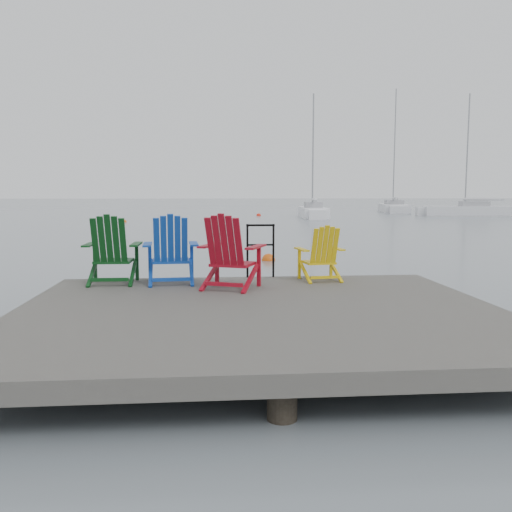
{
  "coord_description": "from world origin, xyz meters",
  "views": [
    {
      "loc": [
        -0.6,
        -6.58,
        1.91
      ],
      "look_at": [
        0.18,
        2.55,
        0.85
      ],
      "focal_mm": 38.0,
      "sensor_mm": 36.0,
      "label": 1
    }
  ],
  "objects": [
    {
      "name": "buoy_a",
      "position": [
        1.07,
        8.74,
        0.0
      ],
      "size": [
        0.39,
        0.39,
        0.39
      ],
      "primitive_type": "sphere",
      "color": "#CF4D0C",
      "rests_on": "ground"
    },
    {
      "name": "sailboat_mid",
      "position": [
        18.62,
        48.94,
        0.35
      ],
      "size": [
        4.54,
        9.8,
        12.96
      ],
      "rotation": [
        0.0,
        0.0,
        -0.23
      ],
      "color": "white",
      "rests_on": "ground"
    },
    {
      "name": "buoy_c",
      "position": [
        8.94,
        36.99,
        0.0
      ],
      "size": [
        0.38,
        0.38,
        0.38
      ],
      "primitive_type": "sphere",
      "color": "red",
      "rests_on": "ground"
    },
    {
      "name": "sailboat_near",
      "position": [
        7.63,
        36.33,
        0.36
      ],
      "size": [
        2.5,
        7.29,
        10.04
      ],
      "rotation": [
        0.0,
        0.0,
        -0.09
      ],
      "color": "white",
      "rests_on": "ground"
    },
    {
      "name": "handrail",
      "position": [
        0.25,
        2.45,
        1.04
      ],
      "size": [
        0.48,
        0.04,
        0.9
      ],
      "color": "black",
      "rests_on": "dock"
    },
    {
      "name": "chair_yellow",
      "position": [
        1.19,
        1.98,
        0.95
      ],
      "size": [
        0.77,
        0.72,
        0.89
      ],
      "rotation": [
        0.0,
        0.0,
        0.13
      ],
      "color": "#DEB70C",
      "rests_on": "dock"
    },
    {
      "name": "buoy_b",
      "position": [
        -6.31,
        30.3,
        0.0
      ],
      "size": [
        0.33,
        0.33,
        0.33
      ],
      "primitive_type": "sphere",
      "color": "#F65B0E",
      "rests_on": "ground"
    },
    {
      "name": "buoy_d",
      "position": [
        3.61,
        40.0,
        0.0
      ],
      "size": [
        0.41,
        0.41,
        0.41
      ],
      "primitive_type": "sphere",
      "color": "red",
      "rests_on": "ground"
    },
    {
      "name": "ground",
      "position": [
        0.0,
        0.0,
        0.0
      ],
      "size": [
        400.0,
        400.0,
        0.0
      ],
      "primitive_type": "plane",
      "color": "slate",
      "rests_on": "ground"
    },
    {
      "name": "chair_red",
      "position": [
        -0.31,
        1.36,
        1.05
      ],
      "size": [
        1.06,
        1.01,
        1.09
      ],
      "rotation": [
        0.0,
        0.0,
        -0.39
      ],
      "color": "maroon",
      "rests_on": "dock"
    },
    {
      "name": "sailboat_far",
      "position": [
        22.19,
        39.34,
        0.36
      ],
      "size": [
        7.95,
        3.36,
        10.75
      ],
      "rotation": [
        0.0,
        0.0,
        1.39
      ],
      "color": "silver",
      "rests_on": "ground"
    },
    {
      "name": "chair_green",
      "position": [
        -2.12,
        1.96,
        1.04
      ],
      "size": [
        0.85,
        0.79,
        1.06
      ],
      "rotation": [
        0.0,
        0.0,
        -0.0
      ],
      "color": "#0A3912",
      "rests_on": "dock"
    },
    {
      "name": "dock",
      "position": [
        0.0,
        0.0,
        0.35
      ],
      "size": [
        6.0,
        5.0,
        1.4
      ],
      "color": "#2A2825",
      "rests_on": "ground"
    },
    {
      "name": "chair_blue",
      "position": [
        -1.21,
        1.9,
        1.04
      ],
      "size": [
        0.9,
        0.84,
        1.07
      ],
      "rotation": [
        0.0,
        0.0,
        0.07
      ],
      "color": "#0F3B9F",
      "rests_on": "dock"
    }
  ]
}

